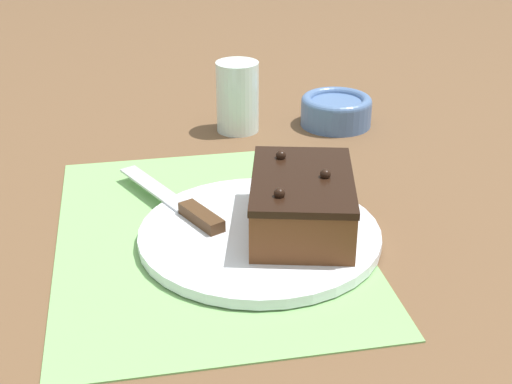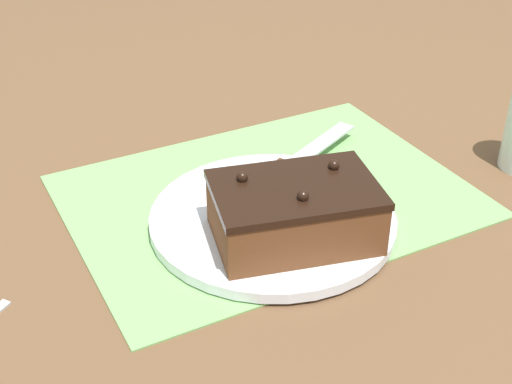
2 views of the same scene
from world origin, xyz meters
The scene contains 7 objects.
ground_plane centered at (0.00, 0.00, 0.00)m, with size 3.00×3.00×0.00m, color brown.
placemat_woven centered at (0.00, 0.00, 0.00)m, with size 0.46×0.34×0.00m, color #7AB266.
cake_plate centered at (-0.03, -0.06, 0.01)m, with size 0.27×0.27×0.01m.
chocolate_cake centered at (-0.03, -0.10, 0.05)m, with size 0.19×0.15×0.07m.
serving_knife centered at (0.04, 0.02, 0.02)m, with size 0.20×0.11×0.01m.
drinking_glass centered at (0.32, -0.09, 0.05)m, with size 0.07×0.07×0.11m.
small_bowl centered at (0.32, -0.25, 0.03)m, with size 0.11×0.11×0.05m.
Camera 1 is at (-0.71, 0.08, 0.41)m, focal length 50.00 mm.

